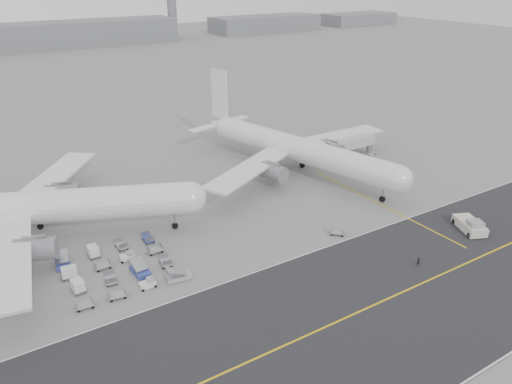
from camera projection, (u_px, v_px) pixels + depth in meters
ground at (268, 259)px, 80.36m from camera, size 700.00×700.00×0.00m
taxiway at (370, 307)px, 68.94m from camera, size 220.00×59.00×0.03m
horizon_buildings at (68, 46)px, 295.31m from camera, size 520.00×28.00×28.00m
control_tower at (172, 12)px, 326.53m from camera, size 7.00×7.00×31.25m
airliner_a at (32, 208)px, 84.00m from camera, size 55.86×54.61×20.38m
airliner_b at (295, 148)px, 112.04m from camera, size 55.50×56.77×19.93m
pushback_tug at (470, 225)px, 88.53m from camera, size 5.74×8.85×2.56m
jet_bridge at (351, 144)px, 120.33m from camera, size 14.76×2.94×5.59m
gse_cluster at (120, 271)px, 77.12m from camera, size 21.98×21.25×1.90m
stray_dolly at (337, 235)px, 87.60m from camera, size 2.75×2.76×1.48m
ground_crew_a at (418, 261)px, 78.16m from camera, size 0.64×0.48×1.56m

